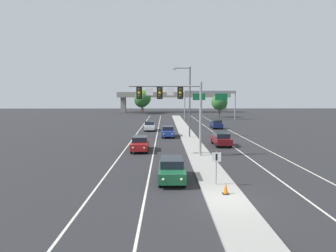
# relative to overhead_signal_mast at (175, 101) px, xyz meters

# --- Properties ---
(ground_plane) EXTENTS (260.00, 260.00, 0.00)m
(ground_plane) POSITION_rel_overhead_signal_mast_xyz_m (2.48, -12.31, -5.49)
(ground_plane) COLOR #28282B
(median_island) EXTENTS (2.40, 110.00, 0.15)m
(median_island) POSITION_rel_overhead_signal_mast_xyz_m (2.48, 5.69, -5.41)
(median_island) COLOR #9E9B93
(median_island) RESTS_ON ground
(lane_stripe_oncoming_center) EXTENTS (0.14, 100.00, 0.01)m
(lane_stripe_oncoming_center) POSITION_rel_overhead_signal_mast_xyz_m (-2.22, 12.69, -5.49)
(lane_stripe_oncoming_center) COLOR silver
(lane_stripe_oncoming_center) RESTS_ON ground
(lane_stripe_receding_center) EXTENTS (0.14, 100.00, 0.01)m
(lane_stripe_receding_center) POSITION_rel_overhead_signal_mast_xyz_m (7.18, 12.69, -5.49)
(lane_stripe_receding_center) COLOR silver
(lane_stripe_receding_center) RESTS_ON ground
(edge_stripe_left) EXTENTS (0.14, 100.00, 0.01)m
(edge_stripe_left) POSITION_rel_overhead_signal_mast_xyz_m (-5.52, 12.69, -5.49)
(edge_stripe_left) COLOR silver
(edge_stripe_left) RESTS_ON ground
(edge_stripe_right) EXTENTS (0.14, 100.00, 0.01)m
(edge_stripe_right) POSITION_rel_overhead_signal_mast_xyz_m (10.48, 12.69, -5.49)
(edge_stripe_right) COLOR silver
(edge_stripe_right) RESTS_ON ground
(overhead_signal_mast) EXTENTS (7.09, 0.44, 7.20)m
(overhead_signal_mast) POSITION_rel_overhead_signal_mast_xyz_m (0.00, 0.00, 0.00)
(overhead_signal_mast) COLOR gray
(overhead_signal_mast) RESTS_ON median_island
(median_sign_post) EXTENTS (0.60, 0.10, 2.20)m
(median_sign_post) POSITION_rel_overhead_signal_mast_xyz_m (2.35, -9.52, -3.90)
(median_sign_post) COLOR gray
(median_sign_post) RESTS_ON median_island
(street_lamp_median) EXTENTS (2.58, 0.28, 10.00)m
(street_lamp_median) POSITION_rel_overhead_signal_mast_xyz_m (2.35, 13.22, 0.30)
(street_lamp_median) COLOR #4C4C51
(street_lamp_median) RESTS_ON median_island
(car_oncoming_green) EXTENTS (1.84, 4.48, 1.58)m
(car_oncoming_green) POSITION_rel_overhead_signal_mast_xyz_m (-0.54, -8.00, -4.67)
(car_oncoming_green) COLOR #195633
(car_oncoming_green) RESTS_ON ground
(car_oncoming_red) EXTENTS (1.90, 4.50, 1.58)m
(car_oncoming_red) POSITION_rel_overhead_signal_mast_xyz_m (-3.75, 3.34, -4.67)
(car_oncoming_red) COLOR maroon
(car_oncoming_red) RESTS_ON ground
(car_oncoming_blue) EXTENTS (1.86, 4.49, 1.58)m
(car_oncoming_blue) POSITION_rel_overhead_signal_mast_xyz_m (-0.53, 14.33, -4.67)
(car_oncoming_blue) COLOR navy
(car_oncoming_blue) RESTS_ON ground
(car_oncoming_white) EXTENTS (1.92, 4.51, 1.58)m
(car_oncoming_white) POSITION_rel_overhead_signal_mast_xyz_m (-3.65, 22.34, -4.67)
(car_oncoming_white) COLOR silver
(car_oncoming_white) RESTS_ON ground
(car_receding_darkred) EXTENTS (1.89, 4.50, 1.58)m
(car_receding_darkred) POSITION_rel_overhead_signal_mast_xyz_m (5.85, 6.58, -4.67)
(car_receding_darkred) COLOR #5B0F14
(car_receding_darkred) RESTS_ON ground
(car_receding_navy) EXTENTS (1.87, 4.49, 1.58)m
(car_receding_navy) POSITION_rel_overhead_signal_mast_xyz_m (8.73, 25.67, -4.67)
(car_receding_navy) COLOR #141E4C
(car_receding_navy) RESTS_ON ground
(traffic_cone_median_nose) EXTENTS (0.36, 0.36, 0.74)m
(traffic_cone_median_nose) POSITION_rel_overhead_signal_mast_xyz_m (2.59, -11.39, -4.98)
(traffic_cone_median_nose) COLOR black
(traffic_cone_median_nose) RESTS_ON median_island
(highway_sign_gantry) EXTENTS (13.28, 0.42, 7.50)m
(highway_sign_gantry) POSITION_rel_overhead_signal_mast_xyz_m (10.68, 46.12, 0.67)
(highway_sign_gantry) COLOR gray
(highway_sign_gantry) RESTS_ON ground
(overpass_bridge) EXTENTS (42.40, 6.40, 7.65)m
(overpass_bridge) POSITION_rel_overhead_signal_mast_xyz_m (2.48, 82.36, 0.29)
(overpass_bridge) COLOR gray
(overpass_bridge) RESTS_ON ground
(tree_far_right_c) EXTENTS (4.62, 4.62, 6.68)m
(tree_far_right_c) POSITION_rel_overhead_signal_mast_xyz_m (14.74, 54.72, -1.12)
(tree_far_right_c) COLOR #4C3823
(tree_far_right_c) RESTS_ON ground
(tree_far_left_a) EXTENTS (5.73, 5.73, 8.30)m
(tree_far_left_a) POSITION_rel_overhead_signal_mast_xyz_m (-8.70, 75.14, -0.07)
(tree_far_left_a) COLOR #4C3823
(tree_far_left_a) RESTS_ON ground
(tree_far_left_c) EXTENTS (4.98, 4.98, 7.20)m
(tree_far_left_c) POSITION_rel_overhead_signal_mast_xyz_m (-8.85, 71.00, -0.79)
(tree_far_left_c) COLOR #4C3823
(tree_far_left_c) RESTS_ON ground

